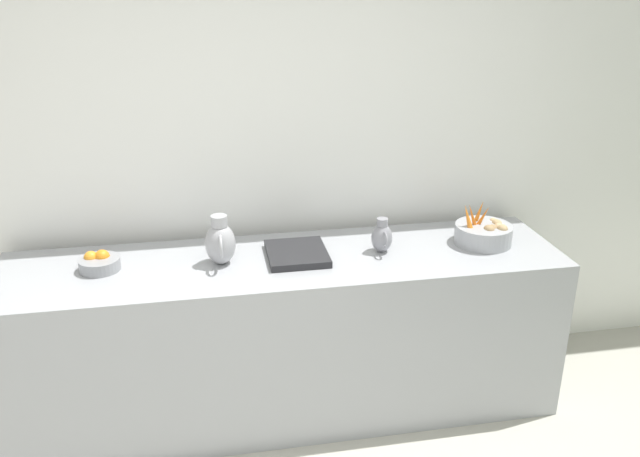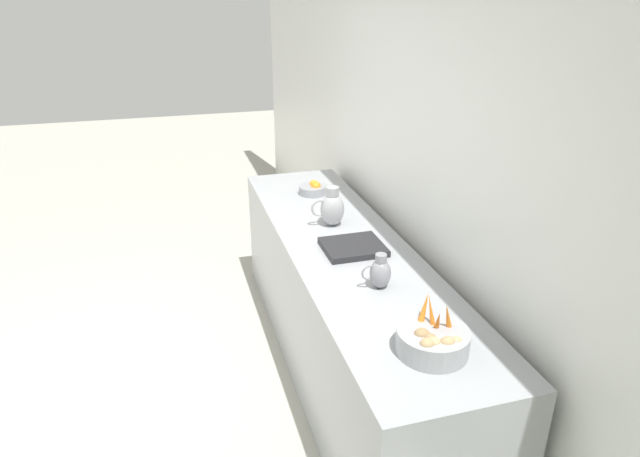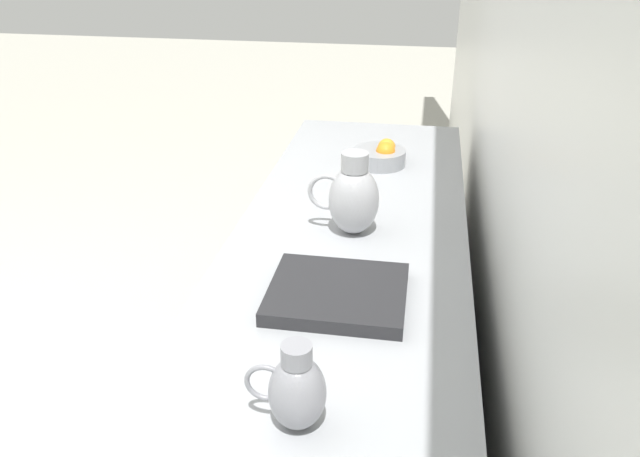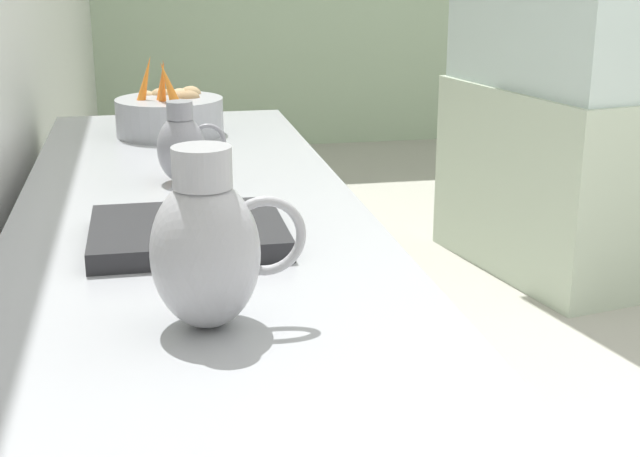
# 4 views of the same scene
# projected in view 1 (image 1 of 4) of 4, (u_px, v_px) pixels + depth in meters

# --- Properties ---
(tile_wall_left) EXTENTS (0.10, 9.19, 3.00)m
(tile_wall_left) POSITION_uv_depth(u_px,v_px,m) (361.00, 117.00, 3.57)
(tile_wall_left) COLOR white
(tile_wall_left) RESTS_ON ground_plane
(prep_counter) EXTENTS (0.70, 2.85, 0.89)m
(prep_counter) POSITION_uv_depth(u_px,v_px,m) (286.00, 335.00, 3.45)
(prep_counter) COLOR #9EA0A5
(prep_counter) RESTS_ON ground_plane
(vegetable_colander) EXTENTS (0.30, 0.30, 0.23)m
(vegetable_colander) POSITION_uv_depth(u_px,v_px,m) (484.00, 233.00, 3.46)
(vegetable_colander) COLOR #9EA0A5
(vegetable_colander) RESTS_ON prep_counter
(orange_bowl) EXTENTS (0.20, 0.20, 0.09)m
(orange_bowl) POSITION_uv_depth(u_px,v_px,m) (99.00, 263.00, 3.16)
(orange_bowl) COLOR gray
(orange_bowl) RESTS_ON prep_counter
(metal_pitcher_tall) EXTENTS (0.21, 0.15, 0.25)m
(metal_pitcher_tall) POSITION_uv_depth(u_px,v_px,m) (220.00, 242.00, 3.19)
(metal_pitcher_tall) COLOR #A3A3A8
(metal_pitcher_tall) RESTS_ON prep_counter
(metal_pitcher_short) EXTENTS (0.15, 0.11, 0.18)m
(metal_pitcher_short) POSITION_uv_depth(u_px,v_px,m) (382.00, 237.00, 3.34)
(metal_pitcher_short) COLOR gray
(metal_pitcher_short) RESTS_ON prep_counter
(counter_sink_basin) EXTENTS (0.34, 0.30, 0.04)m
(counter_sink_basin) POSITION_uv_depth(u_px,v_px,m) (297.00, 254.00, 3.30)
(counter_sink_basin) COLOR #232326
(counter_sink_basin) RESTS_ON prep_counter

